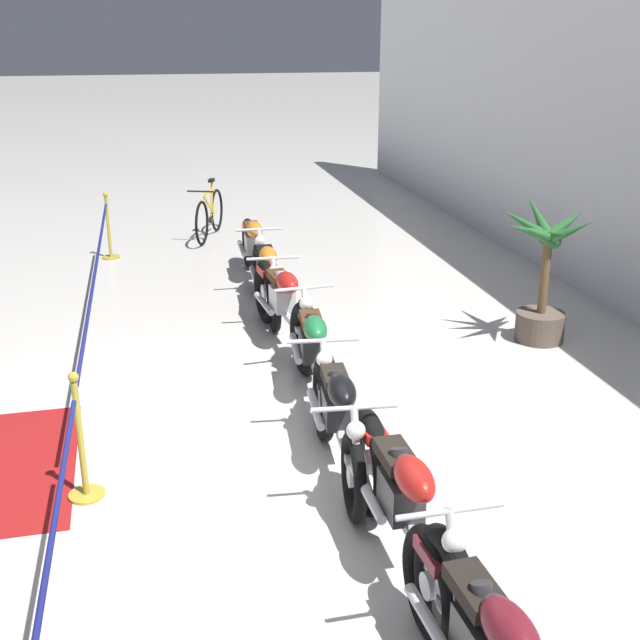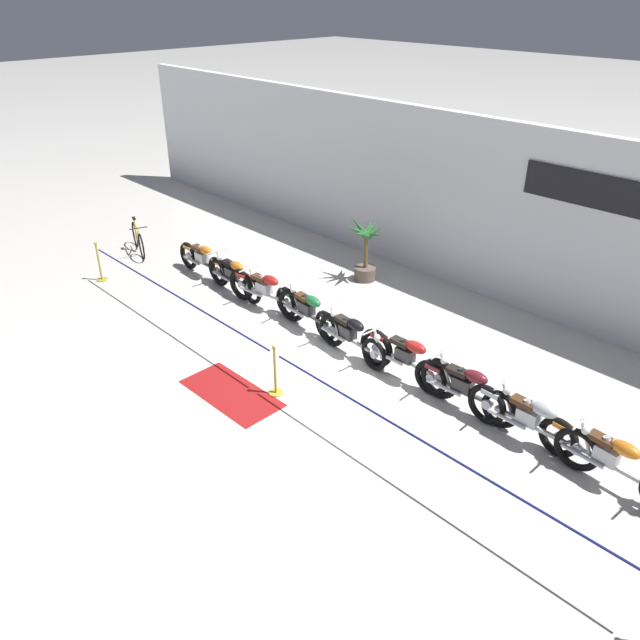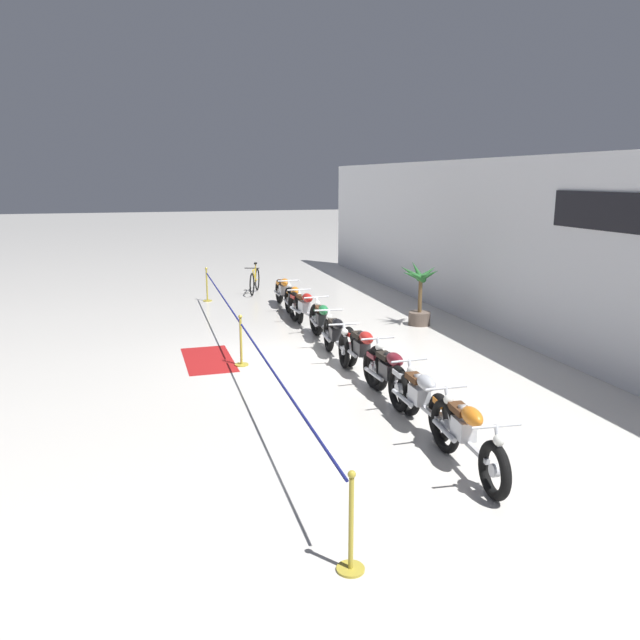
% 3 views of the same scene
% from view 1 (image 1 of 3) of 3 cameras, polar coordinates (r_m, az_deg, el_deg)
% --- Properties ---
extents(ground_plane, '(120.00, 120.00, 0.00)m').
position_cam_1_polar(ground_plane, '(6.68, -3.97, -10.93)').
color(ground_plane, silver).
extents(motorcycle_orange_0, '(2.19, 0.62, 0.95)m').
position_cam_1_polar(motorcycle_orange_0, '(11.48, -4.74, 5.03)').
color(motorcycle_orange_0, black).
rests_on(motorcycle_orange_0, ground).
extents(motorcycle_orange_1, '(2.24, 0.62, 0.93)m').
position_cam_1_polar(motorcycle_orange_1, '(10.22, -3.78, 3.16)').
color(motorcycle_orange_1, black).
rests_on(motorcycle_orange_1, ground).
extents(motorcycle_red_2, '(2.44, 0.63, 0.97)m').
position_cam_1_polar(motorcycle_red_2, '(9.04, -2.62, 0.97)').
color(motorcycle_red_2, black).
rests_on(motorcycle_red_2, ground).
extents(motorcycle_green_3, '(2.39, 0.62, 0.95)m').
position_cam_1_polar(motorcycle_green_3, '(7.75, -0.50, -2.43)').
color(motorcycle_green_3, black).
rests_on(motorcycle_green_3, ground).
extents(motorcycle_black_4, '(2.19, 0.62, 0.92)m').
position_cam_1_polar(motorcycle_black_4, '(6.57, 1.28, -6.82)').
color(motorcycle_black_4, black).
rests_on(motorcycle_black_4, ground).
extents(motorcycle_red_5, '(2.34, 0.62, 0.99)m').
position_cam_1_polar(motorcycle_red_5, '(5.37, 5.92, -13.31)').
color(motorcycle_red_5, black).
rests_on(motorcycle_red_5, ground).
extents(bicycle, '(1.68, 0.69, 0.98)m').
position_cam_1_polar(bicycle, '(14.04, -7.86, 7.41)').
color(bicycle, black).
rests_on(bicycle, ground).
extents(potted_palm_left_of_row, '(1.17, 1.01, 1.65)m').
position_cam_1_polar(potted_palm_left_of_row, '(9.46, 15.62, 3.09)').
color(potted_palm_left_of_row, brown).
rests_on(potted_palm_left_of_row, ground).
extents(stanchion_far_left, '(14.07, 0.28, 1.05)m').
position_cam_1_polar(stanchion_far_left, '(7.67, -16.19, -1.11)').
color(stanchion_far_left, gold).
rests_on(stanchion_far_left, ground).
extents(stanchion_mid_left, '(0.28, 0.28, 1.05)m').
position_cam_1_polar(stanchion_mid_left, '(6.47, -16.54, -9.23)').
color(stanchion_mid_left, gold).
rests_on(stanchion_mid_left, ground).
extents(floor_banner, '(2.10, 1.03, 0.01)m').
position_cam_1_polar(floor_banner, '(7.23, -20.89, -9.71)').
color(floor_banner, maroon).
rests_on(floor_banner, ground).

